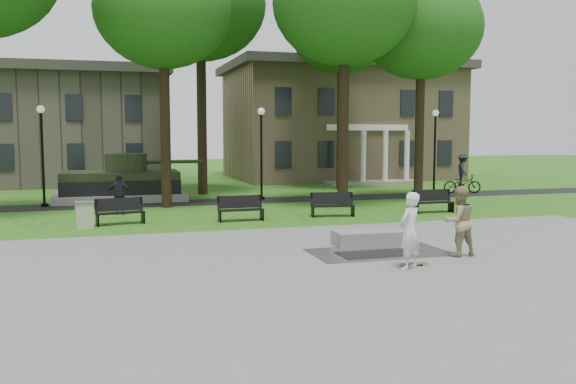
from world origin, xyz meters
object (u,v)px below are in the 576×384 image
at_px(concrete_block, 369,238).
at_px(cyclist, 462,177).
at_px(skateboarder, 410,231).
at_px(park_bench_0, 120,211).
at_px(trash_bin, 84,214).
at_px(friend_watching, 459,221).

bearing_deg(concrete_block, cyclist, 48.82).
bearing_deg(skateboarder, cyclist, -156.38).
xyz_separation_m(cyclist, park_bench_0, (-19.02, -6.68, -0.41)).
relative_size(skateboarder, park_bench_0, 1.07).
bearing_deg(trash_bin, park_bench_0, 19.96).
bearing_deg(cyclist, skateboarder, 162.29).
relative_size(concrete_block, cyclist, 0.97).
bearing_deg(trash_bin, friend_watching, -39.45).
bearing_deg(concrete_block, friend_watching, -52.11).
bearing_deg(park_bench_0, cyclist, 8.97).
xyz_separation_m(skateboarder, friend_watching, (2.09, 1.08, 0.00)).
bearing_deg(concrete_block, skateboarder, -96.22).
distance_m(cyclist, trash_bin, 21.53).
bearing_deg(park_bench_0, friend_watching, -55.12).
relative_size(cyclist, trash_bin, 2.37).
bearing_deg(concrete_block, park_bench_0, 137.33).
height_order(park_bench_0, trash_bin, park_bench_0).
height_order(concrete_block, friend_watching, friend_watching).
bearing_deg(concrete_block, trash_bin, 143.88).
bearing_deg(friend_watching, park_bench_0, -45.65).
relative_size(concrete_block, skateboarder, 1.11).
height_order(concrete_block, park_bench_0, park_bench_0).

